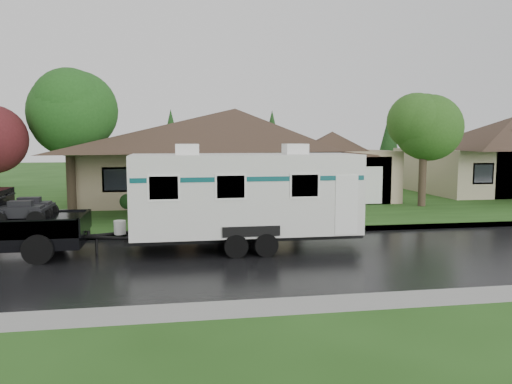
# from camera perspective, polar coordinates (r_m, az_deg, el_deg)

# --- Properties ---
(ground) EXTENTS (140.00, 140.00, 0.00)m
(ground) POSITION_cam_1_polar(r_m,az_deg,el_deg) (18.00, -3.04, -6.24)
(ground) COLOR #244B17
(ground) RESTS_ON ground
(road) EXTENTS (140.00, 8.00, 0.01)m
(road) POSITION_cam_1_polar(r_m,az_deg,el_deg) (16.06, -2.21, -7.72)
(road) COLOR black
(road) RESTS_ON ground
(curb) EXTENTS (140.00, 0.50, 0.15)m
(curb) POSITION_cam_1_polar(r_m,az_deg,el_deg) (20.18, -3.78, -4.68)
(curb) COLOR gray
(curb) RESTS_ON ground
(lawn) EXTENTS (140.00, 26.00, 0.15)m
(lawn) POSITION_cam_1_polar(r_m,az_deg,el_deg) (32.75, -6.06, -0.56)
(lawn) COLOR #244B17
(lawn) RESTS_ON ground
(house_main) EXTENTS (19.44, 10.80, 6.90)m
(house_main) POSITION_cam_1_polar(r_m,az_deg,el_deg) (31.60, -1.83, 5.62)
(house_main) COLOR tan
(house_main) RESTS_ON lawn
(tree_left_green) EXTENTS (4.32, 4.32, 7.15)m
(tree_left_green) POSITION_cam_1_polar(r_m,az_deg,el_deg) (26.77, -20.65, 8.41)
(tree_left_green) COLOR #382B1E
(tree_left_green) RESTS_ON lawn
(tree_right_green) EXTENTS (3.75, 3.75, 6.20)m
(tree_right_green) POSITION_cam_1_polar(r_m,az_deg,el_deg) (28.88, 18.66, 6.98)
(tree_right_green) COLOR #382B1E
(tree_right_green) RESTS_ON lawn
(shrub_row) EXTENTS (13.60, 1.00, 1.00)m
(shrub_row) POSITION_cam_1_polar(r_m,az_deg,el_deg) (27.26, -1.12, -0.64)
(shrub_row) COLOR #143814
(shrub_row) RESTS_ON lawn
(travel_trailer) EXTENTS (8.18, 2.87, 3.67)m
(travel_trailer) POSITION_cam_1_polar(r_m,az_deg,el_deg) (17.31, -1.24, -0.19)
(travel_trailer) COLOR silver
(travel_trailer) RESTS_ON ground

